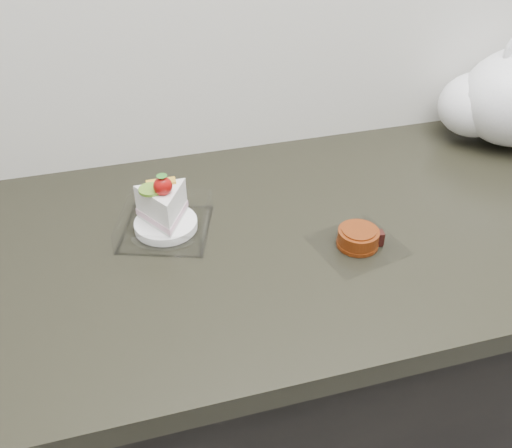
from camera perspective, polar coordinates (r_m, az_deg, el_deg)
counter at (r=1.37m, az=8.96°, el=-14.64°), size 2.04×0.64×0.90m
cake_tray at (r=1.00m, az=-9.11°, el=0.88°), size 0.19×0.19×0.12m
mooncake_wrap at (r=0.98m, az=10.22°, el=-1.49°), size 0.16×0.16×0.03m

